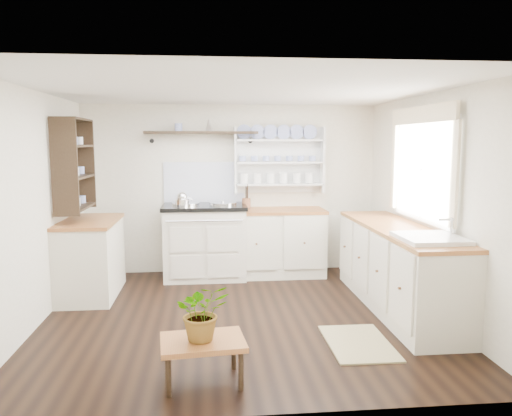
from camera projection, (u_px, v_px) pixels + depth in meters
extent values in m
cube|color=black|center=(241.00, 316.00, 5.17)|extent=(4.00, 3.80, 0.01)
cube|color=beige|center=(231.00, 189.00, 6.89)|extent=(4.00, 0.02, 2.30)
cube|color=beige|center=(431.00, 204.00, 5.21)|extent=(0.02, 3.80, 2.30)
cube|color=beige|center=(35.00, 209.00, 4.83)|extent=(0.02, 3.80, 2.30)
cube|color=white|center=(240.00, 90.00, 4.87)|extent=(4.00, 3.80, 0.01)
cube|color=white|center=(423.00, 170.00, 5.31)|extent=(0.04, 1.40, 1.00)
cube|color=white|center=(421.00, 170.00, 5.31)|extent=(0.02, 1.50, 1.10)
cube|color=beige|center=(422.00, 115.00, 5.23)|extent=(0.04, 1.55, 0.18)
cube|color=beige|center=(205.00, 243.00, 6.62)|extent=(1.05, 0.69, 0.93)
cube|color=black|center=(204.00, 207.00, 6.56)|extent=(1.09, 0.73, 0.05)
cylinder|color=silver|center=(186.00, 204.00, 6.53)|extent=(0.36, 0.36, 0.03)
cylinder|color=silver|center=(223.00, 203.00, 6.58)|extent=(0.36, 0.36, 0.03)
cylinder|color=silver|center=(204.00, 221.00, 6.20)|extent=(0.95, 0.02, 0.02)
cube|color=beige|center=(277.00, 243.00, 6.75)|extent=(1.25, 0.60, 0.88)
cube|color=brown|center=(277.00, 211.00, 6.69)|extent=(1.27, 0.63, 0.04)
cube|color=beige|center=(397.00, 269.00, 5.38)|extent=(0.60, 2.40, 0.88)
cube|color=brown|center=(399.00, 228.00, 5.32)|extent=(0.62, 2.43, 0.04)
cube|color=white|center=(429.00, 251.00, 4.59)|extent=(0.55, 0.60, 0.28)
cylinder|color=silver|center=(451.00, 229.00, 4.58)|extent=(0.02, 0.02, 0.22)
cube|color=beige|center=(91.00, 259.00, 5.84)|extent=(0.60, 1.10, 0.88)
cube|color=brown|center=(89.00, 222.00, 5.78)|extent=(0.62, 1.13, 0.04)
cube|color=white|center=(278.00, 160.00, 6.88)|extent=(1.20, 0.03, 0.90)
cube|color=white|center=(279.00, 160.00, 6.80)|extent=(1.20, 0.22, 0.02)
cylinder|color=navy|center=(279.00, 140.00, 6.77)|extent=(0.20, 0.02, 0.20)
cube|color=black|center=(201.00, 133.00, 6.63)|extent=(1.50, 0.24, 0.04)
cone|color=black|center=(153.00, 141.00, 6.65)|extent=(0.06, 0.20, 0.06)
cone|color=black|center=(250.00, 141.00, 6.77)|extent=(0.06, 0.20, 0.06)
cube|color=black|center=(74.00, 164.00, 5.68)|extent=(0.28, 0.80, 1.05)
cylinder|color=brown|center=(246.00, 203.00, 6.72)|extent=(0.11, 0.11, 0.13)
cube|color=brown|center=(203.00, 342.00, 3.71)|extent=(0.66, 0.50, 0.04)
cylinder|color=black|center=(169.00, 377.00, 3.52)|extent=(0.04, 0.04, 0.30)
cylinder|color=black|center=(167.00, 357.00, 3.85)|extent=(0.04, 0.04, 0.30)
cylinder|color=black|center=(241.00, 371.00, 3.62)|extent=(0.04, 0.04, 0.30)
cylinder|color=black|center=(234.00, 351.00, 3.95)|extent=(0.04, 0.04, 0.30)
imported|color=#3F7233|center=(202.00, 311.00, 3.68)|extent=(0.45, 0.41, 0.43)
cube|color=olive|center=(358.00, 343.00, 4.46)|extent=(0.56, 0.85, 0.02)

